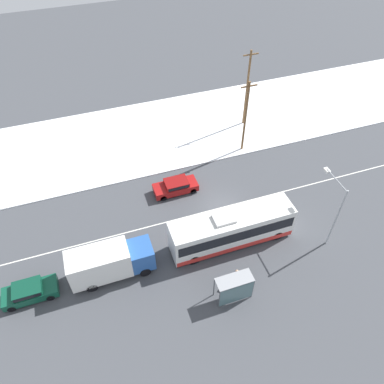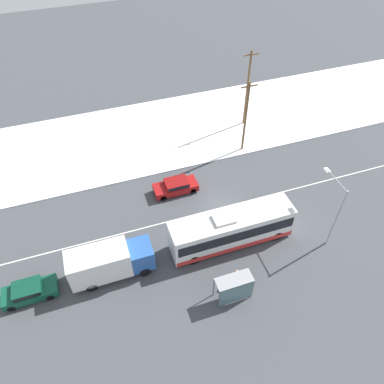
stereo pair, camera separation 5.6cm
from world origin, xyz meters
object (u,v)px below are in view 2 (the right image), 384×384
Objects in this scene: box_truck at (109,262)px; utility_pole_snowlot at (247,88)px; parked_car_near_truck at (29,291)px; pedestrian_at_stop at (236,275)px; city_bus at (231,229)px; sedan_car at (176,186)px; utility_pole_roadside at (246,117)px; bus_shelter at (235,288)px; streetlamp at (335,205)px.

utility_pole_snowlot is (19.23, 16.05, 3.13)m from box_truck.
pedestrian_at_stop reaches higher than parked_car_near_truck.
city_bus is 2.47× the size of sedan_car.
utility_pole_roadside reaches higher than pedestrian_at_stop.
box_truck reaches higher than bus_shelter.
parked_car_near_truck is 16.32m from pedestrian_at_stop.
city_bus is 18.56m from utility_pole_snowlot.
utility_pole_snowlot is (8.61, 16.13, 3.15)m from city_bus.
box_truck is 0.73× the size of utility_pole_snowlot.
city_bus is 10.62m from box_truck.
streetlamp is 13.95m from utility_pole_roadside.
box_truck is 20.67m from utility_pole_roadside.
sedan_car is 14.79m from utility_pole_snowlot.
box_truck is 0.80× the size of utility_pole_roadside.
utility_pole_roadside is (-1.66, 13.85, 0.13)m from streetlamp.
box_truck is at bearing 172.74° from streetlamp.
box_truck is 2.36× the size of bus_shelter.
parked_car_near_truck is at bearing 174.49° from streetlamp.
streetlamp is at bearing 16.79° from bus_shelter.
streetlamp is 0.71× the size of utility_pole_snowlot.
utility_pole_roadside is (16.98, 11.47, 2.70)m from box_truck.
city_bus is 3.79× the size of bus_shelter.
utility_pole_roadside reaches higher than parked_car_near_truck.
utility_pole_snowlot is at bearing 63.81° from utility_pole_roadside.
utility_pole_snowlot is (10.58, 21.44, 3.19)m from bus_shelter.
city_bus reaches higher than box_truck.
city_bus reaches higher than pedestrian_at_stop.
parked_car_near_truck is 1.46× the size of bus_shelter.
sedan_car is 10.57m from utility_pole_roadside.
parked_car_near_truck is (-6.42, 0.04, -0.97)m from box_truck.
city_bus is at bearing 109.81° from sedan_car.
city_bus reaches higher than bus_shelter.
sedan_car reaches higher than parked_car_near_truck.
city_bus is 17.06m from parked_car_near_truck.
pedestrian_at_stop is 1.62m from bus_shelter.
utility_pole_snowlot reaches higher than bus_shelter.
parked_car_near_truck is 2.43× the size of pedestrian_at_stop.
bus_shelter is 10.76m from streetlamp.
utility_pole_roadside is at bearing 63.71° from bus_shelter.
box_truck is 1.03× the size of streetlamp.
bus_shelter is 0.31× the size of utility_pole_snowlot.
utility_pole_roadside is (6.36, 11.56, 2.71)m from city_bus.
sedan_car is 16.13m from parked_car_near_truck.
parked_car_near_truck is at bearing 165.37° from pedestrian_at_stop.
streetlamp reaches higher than sedan_car.
bus_shelter is (8.65, -5.39, -0.06)m from box_truck.
box_truck is 10.92m from sedan_car.
parked_car_near_truck is at bearing 27.48° from sedan_car.
utility_pole_snowlot is at bearing 88.17° from streetlamp.
pedestrian_at_stop is at bearing -116.07° from utility_pole_roadside.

